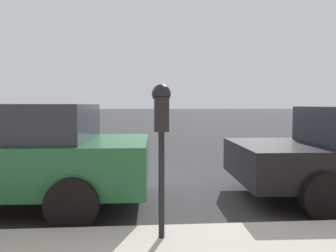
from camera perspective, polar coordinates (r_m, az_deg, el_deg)
ground_plane at (r=5.99m, az=-9.64°, el=-10.74°), size 220.00×220.00×0.00m
parking_meter at (r=3.24m, az=-1.16°, el=0.88°), size 0.21×0.19×1.55m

